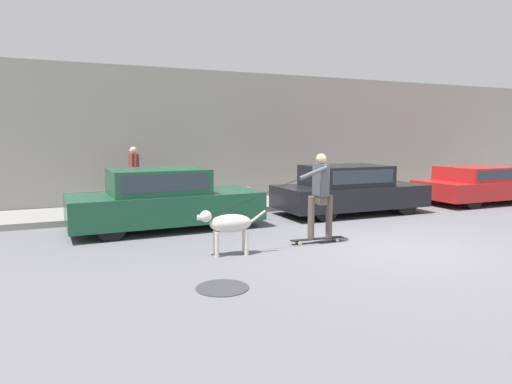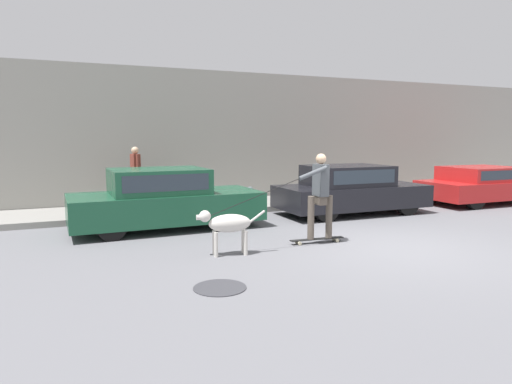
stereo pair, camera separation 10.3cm
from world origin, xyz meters
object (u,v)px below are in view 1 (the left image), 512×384
object	(u,v)px
parked_car_1	(349,190)
pedestrian_with_bag	(134,174)
fire_hydrant	(249,200)
parked_car_0	(164,200)
dog	(228,224)
parked_car_2	(480,185)
skateboarder	(320,192)

from	to	relation	value
parked_car_1	pedestrian_with_bag	bearing A→B (deg)	155.94
parked_car_1	fire_hydrant	bearing A→B (deg)	161.99
parked_car_0	dog	size ratio (longest dim) A/B	3.46
pedestrian_with_bag	fire_hydrant	world-z (taller)	pedestrian_with_bag
dog	fire_hydrant	world-z (taller)	dog
fire_hydrant	parked_car_0	bearing A→B (deg)	-160.49
parked_car_1	parked_car_2	world-z (taller)	parked_car_1
parked_car_0	fire_hydrant	size ratio (longest dim) A/B	5.50
parked_car_0	parked_car_1	size ratio (longest dim) A/B	1.05
parked_car_1	pedestrian_with_bag	world-z (taller)	pedestrian_with_bag
parked_car_0	skateboarder	size ratio (longest dim) A/B	1.47
pedestrian_with_bag	fire_hydrant	bearing A→B (deg)	-37.71
parked_car_1	pedestrian_with_bag	distance (m)	5.78
parked_car_2	dog	size ratio (longest dim) A/B	3.26
parked_car_1	skateboarder	distance (m)	3.62
parked_car_1	skateboarder	size ratio (longest dim) A/B	1.40
parked_car_0	pedestrian_with_bag	bearing A→B (deg)	94.95
parked_car_0	fire_hydrant	world-z (taller)	parked_car_0
parked_car_2	pedestrian_with_bag	xyz separation A→B (m)	(-10.12, 2.42, 0.49)
parked_car_0	parked_car_2	xyz separation A→B (m)	(9.86, 0.00, -0.07)
pedestrian_with_bag	fire_hydrant	distance (m)	3.18
parked_car_2	pedestrian_with_bag	bearing A→B (deg)	167.48
parked_car_0	dog	xyz separation A→B (m)	(0.52, -2.75, -0.10)
parked_car_0	skateboarder	distance (m)	3.58
parked_car_0	fire_hydrant	bearing A→B (deg)	18.35
parked_car_2	dog	world-z (taller)	parked_car_2
parked_car_2	fire_hydrant	size ratio (longest dim) A/B	5.18
skateboarder	pedestrian_with_bag	bearing A→B (deg)	-57.07
dog	skateboarder	size ratio (longest dim) A/B	0.43
parked_car_0	fire_hydrant	xyz separation A→B (m)	(2.43, 0.86, -0.24)
parked_car_2	fire_hydrant	xyz separation A→B (m)	(-7.43, 0.86, -0.17)
parked_car_0	dog	world-z (taller)	parked_car_0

